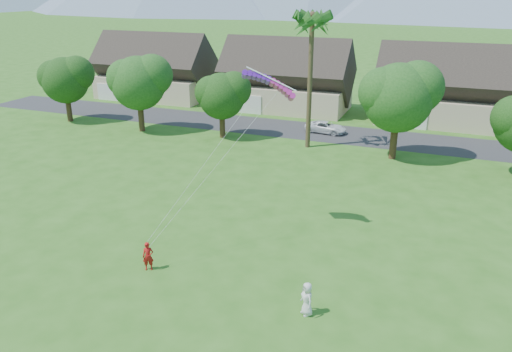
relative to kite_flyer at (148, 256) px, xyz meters
The scene contains 9 objects.
ground 5.48m from the kite_flyer, 45.22° to the right, with size 500.00×500.00×0.00m, color #2D6019.
street 30.41m from the kite_flyer, 82.79° to the left, with size 90.00×7.00×0.01m, color #2D2D30.
kite_flyer is the anchor object (origin of this frame).
watcher 9.08m from the kite_flyer, ahead, with size 0.82×0.53×1.67m, color silver.
parked_car 30.24m from the kite_flyer, 85.81° to the left, with size 1.97×4.28×1.19m, color silver.
houses_row 39.47m from the kite_flyer, 83.72° to the left, with size 72.75×8.19×8.86m.
tree_row 24.56m from the kite_flyer, 83.67° to the left, with size 62.27×6.67×8.45m.
fan_palm 27.05m from the kite_flyer, 85.79° to the left, with size 3.00×3.00×13.80m.
parafoil_kite 11.93m from the kite_flyer, 59.14° to the left, with size 3.45×1.37×0.50m.
Camera 1 is at (10.25, -15.90, 14.37)m, focal length 35.00 mm.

